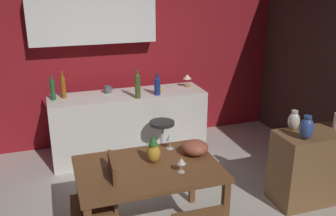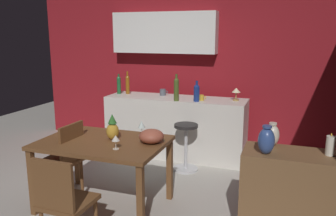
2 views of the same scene
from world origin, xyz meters
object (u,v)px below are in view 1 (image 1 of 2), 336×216
(wine_glass_right, at_px, (170,137))
(wine_bottle_olive, at_px, (138,85))
(sideboard_cabinet, at_px, (321,165))
(bar_stool, at_px, (162,143))
(wine_glass_left, at_px, (181,161))
(wine_bottle_green, at_px, (53,89))
(cup_mustard, at_px, (159,90))
(cup_slate, at_px, (108,89))
(dining_table, at_px, (148,175))
(vase_ceramic_blue, at_px, (307,128))
(wine_bottle_cobalt, at_px, (157,85))
(vase_ceramic_ivory, at_px, (294,121))
(counter_lamp, at_px, (187,78))
(chair_near_window, at_px, (101,201))
(fruit_bowl, at_px, (195,148))
(pineapple_centerpiece, at_px, (153,150))
(wine_bottle_amber, at_px, (63,86))

(wine_glass_right, bearing_deg, wine_bottle_olive, 90.91)
(sideboard_cabinet, xyz_separation_m, bar_stool, (-1.47, 1.24, -0.06))
(wine_glass_left, relative_size, wine_glass_right, 0.81)
(wine_bottle_green, distance_m, cup_mustard, 1.39)
(cup_slate, bearing_deg, dining_table, -88.79)
(vase_ceramic_blue, bearing_deg, wine_bottle_green, 141.66)
(wine_bottle_cobalt, xyz_separation_m, vase_ceramic_ivory, (1.11, -1.43, -0.11))
(cup_mustard, distance_m, counter_lamp, 0.50)
(dining_table, height_order, wine_bottle_olive, wine_bottle_olive)
(chair_near_window, height_order, vase_ceramic_blue, vase_ceramic_blue)
(wine_bottle_green, xyz_separation_m, cup_slate, (0.71, 0.09, -0.10))
(fruit_bowl, relative_size, cup_mustard, 2.39)
(sideboard_cabinet, xyz_separation_m, fruit_bowl, (-1.49, 0.07, 0.40))
(wine_bottle_cobalt, xyz_separation_m, vase_ceramic_blue, (1.07, -1.69, -0.09))
(pineapple_centerpiece, relative_size, fruit_bowl, 1.07)
(bar_stool, height_order, vase_ceramic_ivory, vase_ceramic_ivory)
(wine_glass_left, xyz_separation_m, vase_ceramic_ivory, (1.43, 0.37, 0.08))
(dining_table, bearing_deg, chair_near_window, -173.29)
(cup_slate, height_order, vase_ceramic_blue, vase_ceramic_blue)
(wine_bottle_olive, distance_m, wine_bottle_cobalt, 0.29)
(wine_bottle_amber, height_order, vase_ceramic_blue, wine_bottle_amber)
(wine_bottle_olive, distance_m, cup_slate, 0.50)
(sideboard_cabinet, height_order, vase_ceramic_blue, vase_ceramic_blue)
(cup_mustard, bearing_deg, wine_bottle_green, 175.24)
(dining_table, bearing_deg, bar_stool, 67.36)
(wine_bottle_cobalt, height_order, cup_mustard, wine_bottle_cobalt)
(counter_lamp, bearing_deg, cup_mustard, -163.18)
(wine_glass_left, distance_m, wine_bottle_amber, 2.24)
(cup_slate, bearing_deg, wine_bottle_amber, -175.24)
(vase_ceramic_blue, bearing_deg, pineapple_centerpiece, 174.38)
(pineapple_centerpiece, height_order, fruit_bowl, pineapple_centerpiece)
(dining_table, distance_m, cup_slate, 1.94)
(wine_glass_right, height_order, vase_ceramic_ivory, vase_ceramic_ivory)
(wine_glass_right, relative_size, vase_ceramic_blue, 0.68)
(dining_table, height_order, cup_slate, cup_slate)
(bar_stool, relative_size, counter_lamp, 3.50)
(chair_near_window, xyz_separation_m, wine_bottle_amber, (-0.16, 1.92, 0.56))
(bar_stool, distance_m, wine_glass_left, 1.57)
(dining_table, relative_size, wine_glass_right, 7.59)
(wine_bottle_cobalt, height_order, vase_ceramic_blue, wine_bottle_cobalt)
(pineapple_centerpiece, bearing_deg, bar_stool, 69.09)
(bar_stool, bearing_deg, pineapple_centerpiece, -110.91)
(wine_glass_right, relative_size, cup_slate, 1.35)
(dining_table, xyz_separation_m, wine_bottle_olive, (0.29, 1.56, 0.42))
(fruit_bowl, bearing_deg, dining_table, -167.98)
(wine_glass_right, bearing_deg, wine_bottle_amber, 120.81)
(cup_slate, bearing_deg, wine_bottle_olive, -46.30)
(wine_bottle_cobalt, distance_m, vase_ceramic_ivory, 1.82)
(wine_bottle_green, height_order, vase_ceramic_ivory, wine_bottle_green)
(vase_ceramic_blue, relative_size, vase_ceramic_ivory, 1.16)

